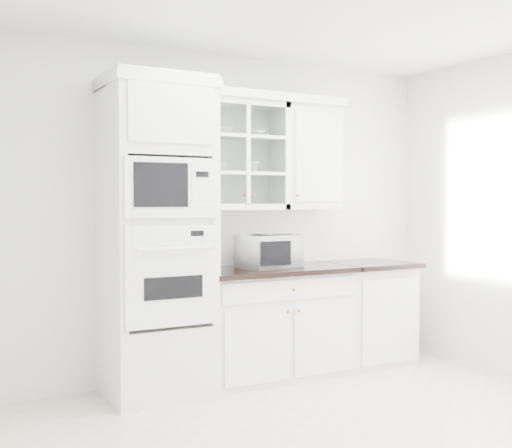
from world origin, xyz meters
TOP-DOWN VIEW (x-y plane):
  - ground at (0.00, 0.00)m, footprint 4.00×3.50m
  - room_shell at (0.00, 0.43)m, footprint 4.00×3.50m
  - oven_column at (-0.75, 1.42)m, footprint 0.76×0.68m
  - base_cabinet_run at (0.28, 1.45)m, footprint 1.32×0.67m
  - extra_base_cabinet at (1.28, 1.45)m, footprint 0.72×0.67m
  - upper_cabinet_glass at (0.03, 1.58)m, footprint 0.80×0.33m
  - upper_cabinet_solid at (0.71, 1.58)m, footprint 0.55×0.33m
  - crown_molding at (-0.07, 1.56)m, footprint 2.14×0.38m
  - countertop_microwave at (0.23, 1.43)m, footprint 0.53×0.47m
  - bowl_a at (-0.16, 1.59)m, footprint 0.26×0.26m
  - bowl_b at (0.17, 1.57)m, footprint 0.17×0.17m
  - cup_a at (-0.13, 1.59)m, footprint 0.13×0.13m
  - cup_b at (0.16, 1.59)m, footprint 0.11×0.11m

SIDE VIEW (x-z plane):
  - ground at x=0.00m, z-range 0.00..0.01m
  - base_cabinet_run at x=0.28m, z-range 0.00..0.92m
  - extra_base_cabinet at x=1.28m, z-range 0.00..0.92m
  - countertop_microwave at x=0.23m, z-range 0.92..1.20m
  - oven_column at x=-0.75m, z-range 0.00..2.40m
  - cup_a at x=-0.13m, z-range 1.71..1.79m
  - cup_b at x=0.16m, z-range 1.71..1.81m
  - room_shell at x=0.00m, z-range 0.43..3.13m
  - upper_cabinet_glass at x=0.03m, z-range 1.40..2.30m
  - upper_cabinet_solid at x=0.71m, z-range 1.40..2.30m
  - bowl_b at x=0.17m, z-range 2.01..2.06m
  - bowl_a at x=-0.16m, z-range 2.01..2.07m
  - crown_molding at x=-0.07m, z-range 2.30..2.37m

